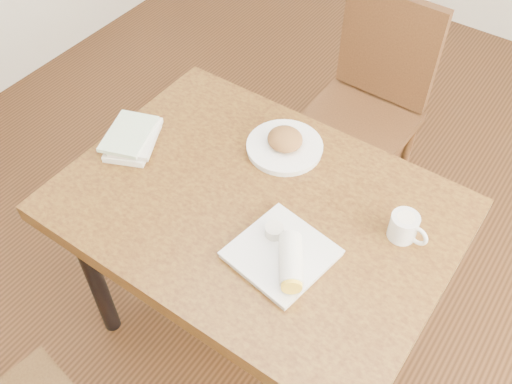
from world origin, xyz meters
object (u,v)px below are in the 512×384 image
Objects in this scene: plate_scone at (285,144)px; table at (256,222)px; plate_burrito at (284,256)px; coffee_mug at (405,227)px; book_stack at (133,138)px; chair_far at (369,99)px.

table is at bearing -77.05° from plate_scone.
table is 0.24m from plate_burrito.
plate_burrito is at bearing -57.08° from plate_scone.
coffee_mug is (0.40, 0.14, 0.13)m from table.
coffee_mug reaches higher than plate_scone.
plate_scone reaches higher than table.
table is at bearing 145.30° from plate_burrito.
plate_scone is at bearing 122.92° from plate_burrito.
coffee_mug is at bearing -12.26° from plate_scone.
coffee_mug reaches higher than book_stack.
plate_burrito reaches higher than book_stack.
table is 0.48m from book_stack.
book_stack is (-0.64, 0.10, 0.00)m from plate_burrito.
chair_far is 3.92× the size of plate_scone.
chair_far is at bearing 88.91° from plate_scone.
chair_far is 1.00m from book_stack.
book_stack is at bearing -115.83° from chair_far.
book_stack is at bearing -177.38° from table.
coffee_mug is 0.88m from book_stack.
coffee_mug is at bearing 49.25° from plate_burrito.
plate_burrito is at bearing -9.01° from book_stack.
coffee_mug is (0.46, -0.10, 0.02)m from plate_scone.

